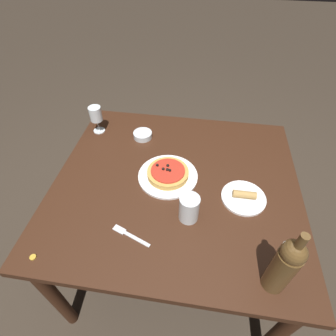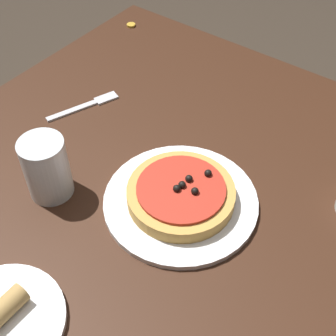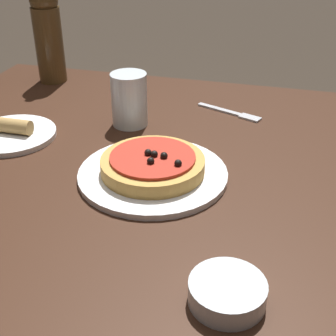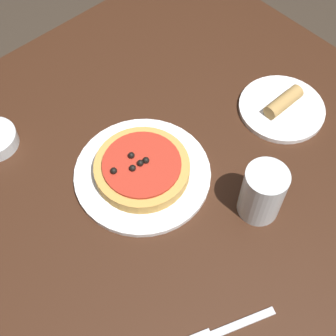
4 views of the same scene
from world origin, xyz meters
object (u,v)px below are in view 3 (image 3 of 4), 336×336
water_cup (129,100)px  side_plate (11,133)px  pizza (153,164)px  side_bowl (227,292)px  dinner_plate (153,174)px  dining_table (137,204)px  fork (233,113)px  wine_bottle (48,32)px

water_cup → side_plate: water_cup is taller
side_plate → pizza: bearing=-12.9°
side_bowl → side_plate: (-0.54, 0.36, -0.01)m
dinner_plate → pizza: bearing=-31.7°
dining_table → pizza: pizza is taller
dinner_plate → fork: dinner_plate is taller
dining_table → side_bowl: 0.40m
pizza → wine_bottle: 0.64m
water_cup → side_bowl: size_ratio=1.19×
dinner_plate → pizza: 0.02m
dining_table → fork: 0.36m
side_bowl → side_plate: 0.65m
dinner_plate → side_bowl: size_ratio=2.75×
fork → wine_bottle: bearing=-169.8°
dinner_plate → side_plate: bearing=167.1°
dinner_plate → fork: size_ratio=1.71×
dining_table → fork: size_ratio=6.87×
side_bowl → side_plate: bearing=146.2°
dinner_plate → side_bowl: bearing=-56.5°
pizza → dinner_plate: bearing=148.3°
pizza → side_bowl: (0.19, -0.28, -0.01)m
dining_table → pizza: size_ratio=5.81×
water_cup → side_plate: size_ratio=0.63×
wine_bottle → side_plate: size_ratio=1.60×
side_bowl → fork: side_bowl is taller
fork → pizza: bearing=-86.0°
wine_bottle → dining_table: bearing=-47.0°
side_bowl → fork: size_ratio=0.62×
dining_table → fork: bearing=64.6°
dining_table → dinner_plate: dinner_plate is taller
fork → side_plate: bearing=-129.5°
pizza → water_cup: bearing=119.1°
dinner_plate → wine_bottle: bearing=134.4°
dining_table → wine_bottle: 0.62m
fork → side_plate: side_plate is taller
dinner_plate → side_bowl: (0.19, -0.28, 0.01)m
dining_table → water_cup: 0.26m
fork → dinner_plate: bearing=-86.0°
pizza → side_plate: (-0.36, 0.08, -0.02)m
dining_table → wine_bottle: bearing=133.0°
dining_table → water_cup: bearing=111.9°
dinner_plate → wine_bottle: wine_bottle is taller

